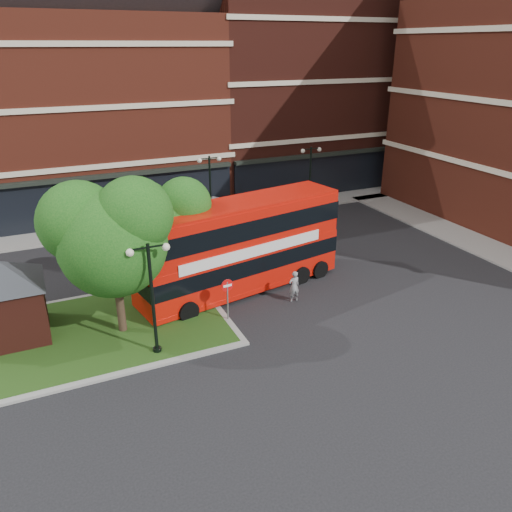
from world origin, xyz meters
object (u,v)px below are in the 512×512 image
bus (240,241)px  woman (294,286)px  car_silver (184,213)px  car_white (217,208)px

bus → woman: bus is taller
bus → car_silver: 11.90m
car_silver → car_white: bearing=-86.1°
bus → car_white: size_ratio=2.53×
woman → car_white: (1.03, 14.00, -0.08)m
woman → car_silver: size_ratio=0.39×
woman → car_white: bearing=-96.8°
car_silver → car_white: (2.57, 0.00, 0.02)m
woman → bus: bearing=-52.3°
car_silver → car_white: size_ratio=0.94×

